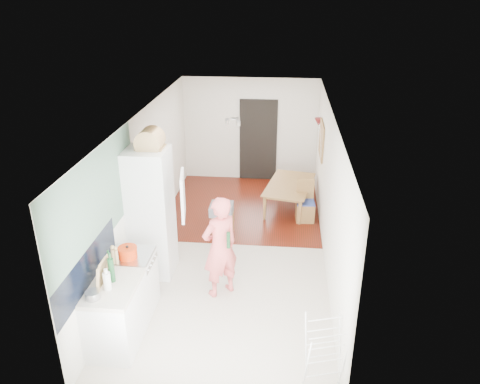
% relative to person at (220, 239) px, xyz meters
% --- Properties ---
extents(room_shell, '(3.20, 7.00, 2.50)m').
position_rel_person_xyz_m(room_shell, '(0.08, 1.30, 0.28)').
color(room_shell, white).
rests_on(room_shell, ground).
extents(floor, '(3.20, 7.00, 0.01)m').
position_rel_person_xyz_m(floor, '(0.08, 1.30, -0.97)').
color(floor, beige).
rests_on(floor, ground).
extents(wood_floor_overlay, '(3.20, 3.30, 0.01)m').
position_rel_person_xyz_m(wood_floor_overlay, '(0.08, 3.15, -0.96)').
color(wood_floor_overlay, '#63150B').
rests_on(wood_floor_overlay, room_shell).
extents(sage_wall_panel, '(0.02, 3.00, 1.30)m').
position_rel_person_xyz_m(sage_wall_panel, '(-1.51, -0.70, 0.88)').
color(sage_wall_panel, slate).
rests_on(sage_wall_panel, room_shell).
extents(tile_splashback, '(0.02, 1.90, 0.50)m').
position_rel_person_xyz_m(tile_splashback, '(-1.50, -1.25, 0.18)').
color(tile_splashback, black).
rests_on(tile_splashback, room_shell).
extents(doorway_recess, '(0.90, 0.04, 2.00)m').
position_rel_person_xyz_m(doorway_recess, '(0.28, 4.78, 0.03)').
color(doorway_recess, black).
rests_on(doorway_recess, room_shell).
extents(base_cabinet, '(0.60, 0.90, 0.86)m').
position_rel_person_xyz_m(base_cabinet, '(-1.22, -1.25, -0.54)').
color(base_cabinet, white).
rests_on(base_cabinet, room_shell).
extents(worktop, '(0.62, 0.92, 0.06)m').
position_rel_person_xyz_m(worktop, '(-1.22, -1.25, -0.08)').
color(worktop, beige).
rests_on(worktop, room_shell).
extents(range_cooker, '(0.60, 0.60, 0.88)m').
position_rel_person_xyz_m(range_cooker, '(-1.22, -0.50, -0.53)').
color(range_cooker, white).
rests_on(range_cooker, room_shell).
extents(cooker_top, '(0.60, 0.60, 0.04)m').
position_rel_person_xyz_m(cooker_top, '(-1.22, -0.50, -0.07)').
color(cooker_top, '#B3B3B5').
rests_on(cooker_top, room_shell).
extents(fridge_housing, '(0.66, 0.66, 2.15)m').
position_rel_person_xyz_m(fridge_housing, '(-1.19, 0.52, 0.11)').
color(fridge_housing, white).
rests_on(fridge_housing, room_shell).
extents(fridge_door, '(0.14, 0.56, 0.70)m').
position_rel_person_xyz_m(fridge_door, '(-0.58, 0.22, 0.58)').
color(fridge_door, white).
rests_on(fridge_door, room_shell).
extents(fridge_interior, '(0.02, 0.52, 0.66)m').
position_rel_person_xyz_m(fridge_interior, '(-0.88, 0.52, 0.58)').
color(fridge_interior, white).
rests_on(fridge_interior, room_shell).
extents(pinboard, '(0.03, 0.90, 0.70)m').
position_rel_person_xyz_m(pinboard, '(1.66, 3.20, 0.58)').
color(pinboard, tan).
rests_on(pinboard, room_shell).
extents(pinboard_frame, '(0.00, 0.94, 0.74)m').
position_rel_person_xyz_m(pinboard_frame, '(1.65, 3.20, 0.58)').
color(pinboard_frame, olive).
rests_on(pinboard_frame, room_shell).
extents(wall_sconce, '(0.18, 0.18, 0.16)m').
position_rel_person_xyz_m(wall_sconce, '(1.62, 3.85, 0.78)').
color(wall_sconce, maroon).
rests_on(wall_sconce, room_shell).
extents(person, '(0.84, 0.81, 1.93)m').
position_rel_person_xyz_m(person, '(0.00, 0.00, 0.00)').
color(person, '#DE5A59').
rests_on(person, floor).
extents(dining_table, '(1.00, 1.47, 0.47)m').
position_rel_person_xyz_m(dining_table, '(1.09, 3.18, -0.73)').
color(dining_table, olive).
rests_on(dining_table, floor).
extents(dining_chair, '(0.38, 0.38, 0.85)m').
position_rel_person_xyz_m(dining_chair, '(1.38, 2.61, -0.54)').
color(dining_chair, olive).
rests_on(dining_chair, floor).
extents(stool, '(0.40, 0.40, 0.46)m').
position_rel_person_xyz_m(stool, '(-0.21, 1.88, -0.74)').
color(stool, olive).
rests_on(stool, floor).
extents(grey_drape, '(0.43, 0.43, 0.19)m').
position_rel_person_xyz_m(grey_drape, '(-0.23, 1.84, -0.41)').
color(grey_drape, gray).
rests_on(grey_drape, stool).
extents(drying_rack, '(0.52, 0.49, 0.83)m').
position_rel_person_xyz_m(drying_rack, '(1.46, -1.67, -0.55)').
color(drying_rack, white).
rests_on(drying_rack, floor).
extents(bread_bin, '(0.46, 0.44, 0.22)m').
position_rel_person_xyz_m(bread_bin, '(-1.13, 0.60, 1.29)').
color(bread_bin, tan).
rests_on(bread_bin, fridge_housing).
extents(red_casserole, '(0.32, 0.32, 0.16)m').
position_rel_person_xyz_m(red_casserole, '(-1.22, -0.57, 0.03)').
color(red_casserole, red).
rests_on(red_casserole, cooker_top).
extents(steel_pan, '(0.20, 0.20, 0.09)m').
position_rel_person_xyz_m(steel_pan, '(-1.35, -1.53, 0.00)').
color(steel_pan, '#B3B3B5').
rests_on(steel_pan, worktop).
extents(held_bottle, '(0.06, 0.06, 0.26)m').
position_rel_person_xyz_m(held_bottle, '(0.14, -0.12, 0.05)').
color(held_bottle, '#164221').
rests_on(held_bottle, person).
extents(bottle_a, '(0.09, 0.09, 0.33)m').
position_rel_person_xyz_m(bottle_a, '(-1.24, -1.16, 0.12)').
color(bottle_a, '#164221').
rests_on(bottle_a, worktop).
extents(bottle_b, '(0.07, 0.07, 0.26)m').
position_rel_person_xyz_m(bottle_b, '(-1.34, -0.95, 0.08)').
color(bottle_b, '#164221').
rests_on(bottle_b, worktop).
extents(bottle_c, '(0.11, 0.11, 0.24)m').
position_rel_person_xyz_m(bottle_c, '(-1.24, -1.33, 0.07)').
color(bottle_c, silver).
rests_on(bottle_c, worktop).
extents(pepper_mill_front, '(0.07, 0.07, 0.20)m').
position_rel_person_xyz_m(pepper_mill_front, '(-1.33, -0.72, 0.05)').
color(pepper_mill_front, tan).
rests_on(pepper_mill_front, worktop).
extents(pepper_mill_back, '(0.06, 0.06, 0.21)m').
position_rel_person_xyz_m(pepper_mill_back, '(-1.37, -0.72, 0.06)').
color(pepper_mill_back, tan).
rests_on(pepper_mill_back, worktop).
extents(chopping_boards, '(0.05, 0.27, 0.36)m').
position_rel_person_xyz_m(chopping_boards, '(-1.32, -1.25, 0.13)').
color(chopping_boards, tan).
rests_on(chopping_boards, worktop).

